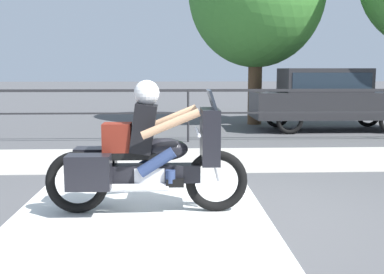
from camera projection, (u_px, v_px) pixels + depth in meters
ground_plane at (205, 215)px, 5.46m from camera, size 120.00×120.00×0.00m
sidewalk_band at (192, 159)px, 8.83m from camera, size 44.00×2.40×0.01m
crosswalk_band at (139, 221)px, 5.23m from camera, size 2.88×6.00×0.01m
fence_railing at (188, 100)px, 10.83m from camera, size 36.00×0.05×1.20m
motorcycle at (145, 155)px, 5.49m from camera, size 2.32×0.76×1.52m
parked_car at (329, 96)px, 12.91m from camera, size 4.27×1.63×1.67m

